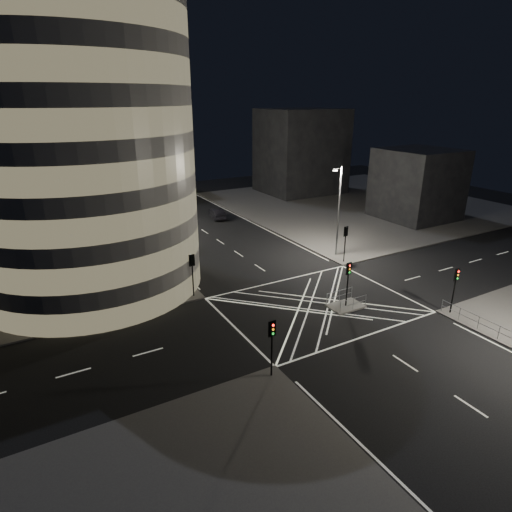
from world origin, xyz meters
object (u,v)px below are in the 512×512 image
traffic_signal_island (348,276)px  traffic_signal_fl (192,268)px  sedan (217,213)px  traffic_signal_nr (455,282)px  central_island (346,306)px  traffic_signal_nl (272,338)px  street_lamp_right_far (338,209)px  street_lamp_left_far (121,192)px  street_lamp_left_near (165,226)px  traffic_signal_fr (345,237)px

traffic_signal_island → traffic_signal_fl: bearing=142.5°
traffic_signal_fl → sedan: bearing=60.9°
traffic_signal_nr → sedan: traffic_signal_nr is taller
central_island → traffic_signal_nl: bearing=-153.9°
traffic_signal_nl → street_lamp_right_far: (18.24, 15.80, 2.63)m
traffic_signal_fl → traffic_signal_nr: bearing=-37.7°
traffic_signal_nl → traffic_signal_island: size_ratio=1.00×
street_lamp_right_far → street_lamp_left_far: bearing=131.9°
traffic_signal_island → traffic_signal_nl: bearing=-153.9°
street_lamp_left_far → traffic_signal_fl: bearing=-88.4°
sedan → traffic_signal_nl: bearing=80.8°
traffic_signal_nr → traffic_signal_island: (-6.80, 5.30, 0.00)m
sedan → traffic_signal_island: bearing=96.1°
traffic_signal_nl → traffic_signal_island: (10.80, 5.30, 0.00)m
street_lamp_right_far → sedan: bearing=103.5°
traffic_signal_fl → street_lamp_left_far: 23.36m
street_lamp_left_near → sedan: street_lamp_left_near is taller
traffic_signal_nl → traffic_signal_nr: size_ratio=1.00×
traffic_signal_nl → central_island: bearing=26.1°
street_lamp_right_far → traffic_signal_nr: bearing=-92.3°
sedan → central_island: bearing=96.1°
traffic_signal_fr → street_lamp_right_far: street_lamp_right_far is taller
sedan → street_lamp_left_far: bearing=11.6°
central_island → traffic_signal_fl: traffic_signal_fl is taller
street_lamp_left_near → street_lamp_left_far: (0.00, 18.00, 0.00)m
central_island → traffic_signal_nl: size_ratio=0.75×
traffic_signal_island → sedan: 31.96m
traffic_signal_fl → traffic_signal_island: bearing=-37.5°
traffic_signal_fl → street_lamp_left_far: bearing=91.6°
traffic_signal_fl → street_lamp_left_far: size_ratio=0.40×
traffic_signal_nl → traffic_signal_nr: 17.60m
traffic_signal_fr → traffic_signal_island: (-6.80, -8.30, 0.00)m
traffic_signal_fr → sedan: (-4.49, 23.51, -2.16)m
central_island → street_lamp_right_far: (7.44, 10.50, 5.47)m
traffic_signal_nl → traffic_signal_fr: (17.60, 13.60, 0.00)m
traffic_signal_nr → street_lamp_left_far: size_ratio=0.40×
traffic_signal_nl → street_lamp_left_near: (-0.64, 18.80, 2.63)m
traffic_signal_nr → street_lamp_left_far: (-18.24, 36.80, 2.63)m
central_island → street_lamp_left_far: (-11.44, 31.50, 5.47)m
traffic_signal_nr → traffic_signal_island: 8.62m
street_lamp_right_far → traffic_signal_fl: bearing=-173.1°
traffic_signal_nl → traffic_signal_fr: same height
traffic_signal_island → street_lamp_left_near: size_ratio=0.40×
sedan → traffic_signal_fr: bearing=111.1°
traffic_signal_nl → street_lamp_left_near: size_ratio=0.40×
central_island → traffic_signal_fr: (6.80, 8.30, 2.84)m
traffic_signal_nr → street_lamp_left_near: size_ratio=0.40×
central_island → traffic_signal_island: bearing=0.0°
traffic_signal_fr → traffic_signal_island: size_ratio=1.00×
traffic_signal_island → street_lamp_left_near: bearing=130.3°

